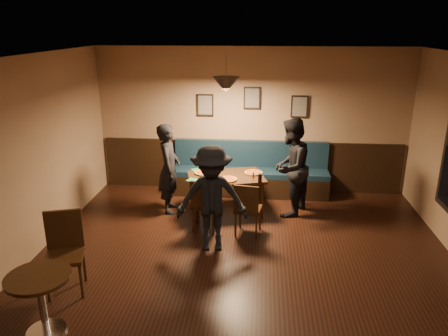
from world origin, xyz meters
name	(u,v)px	position (x,y,z in m)	size (l,w,h in m)	color
floor	(241,287)	(0.00, 0.00, 0.00)	(7.00, 7.00, 0.00)	black
ceiling	(245,62)	(0.00, 0.00, 2.80)	(7.00, 7.00, 0.00)	silver
wall_back	(252,121)	(0.00, 3.50, 1.40)	(6.00, 6.00, 0.00)	#8C704F
wainscot	(251,165)	(0.00, 3.47, 0.50)	(5.88, 0.06, 1.00)	black
booth_bench	(250,170)	(0.00, 3.20, 0.50)	(3.00, 0.60, 1.00)	#0F232D
picture_left	(205,105)	(-0.90, 3.47, 1.70)	(0.32, 0.04, 0.42)	black
picture_center	(252,98)	(0.00, 3.47, 1.85)	(0.32, 0.04, 0.42)	black
picture_right	(299,107)	(0.90, 3.47, 1.70)	(0.32, 0.04, 0.42)	black
pendant_lamp	(226,85)	(-0.39, 2.27, 2.25)	(0.44, 0.44, 0.25)	black
dining_table	(226,194)	(-0.39, 2.27, 0.34)	(1.28, 0.82, 0.69)	#33180E
chair_near_left	(205,204)	(-0.67, 1.61, 0.44)	(0.39, 0.39, 0.88)	black
chair_near_right	(248,208)	(0.03, 1.51, 0.44)	(0.39, 0.39, 0.87)	black
diner_left	(169,169)	(-1.39, 2.27, 0.79)	(0.58, 0.38, 1.59)	black
diner_right	(290,168)	(0.71, 2.33, 0.86)	(0.83, 0.65, 1.71)	black
diner_front	(212,199)	(-0.49, 0.98, 0.80)	(1.03, 0.59, 1.59)	black
pizza_a	(204,172)	(-0.79, 2.37, 0.71)	(0.33, 0.33, 0.04)	#CB6426
pizza_b	(228,179)	(-0.34, 2.08, 0.70)	(0.31, 0.31, 0.04)	orange
pizza_c	(253,172)	(0.08, 2.45, 0.70)	(0.31, 0.31, 0.04)	orange
soda_glass	(260,178)	(0.19, 2.02, 0.76)	(0.07, 0.07, 0.15)	black
tabasco_bottle	(253,175)	(0.08, 2.21, 0.74)	(0.03, 0.03, 0.12)	#940408
napkin_a	(196,170)	(-0.96, 2.55, 0.69)	(0.14, 0.14, 0.01)	#1D6D31
napkin_b	(192,180)	(-0.94, 2.01, 0.69)	(0.16, 0.16, 0.01)	#1C6936
cutlery_set	(223,183)	(-0.41, 1.94, 0.69)	(0.02, 0.21, 0.00)	silver
cafe_table	(42,305)	(-2.06, -1.03, 0.36)	(0.67, 0.67, 0.71)	black
cafe_chair_far	(64,255)	(-2.16, -0.26, 0.51)	(0.45, 0.45, 1.01)	black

